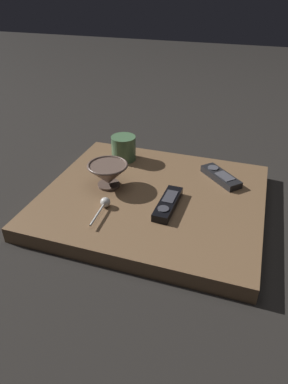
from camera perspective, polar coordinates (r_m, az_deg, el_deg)
The scene contains 7 objects.
ground_plane at distance 1.08m, azimuth 1.45°, elevation -2.32°, with size 6.00×6.00×0.00m, color black.
table at distance 1.07m, azimuth 1.47°, elevation -1.31°, with size 0.66×0.58×0.05m.
cereal_bowl at distance 1.08m, azimuth -5.89°, elevation 3.10°, with size 0.13×0.13×0.08m.
coffee_mug at distance 1.24m, azimuth -3.39°, elevation 7.28°, with size 0.09×0.09×0.09m.
teaspoon at distance 0.99m, azimuth -6.58°, elevation -1.94°, with size 0.03×0.13×0.03m.
tv_remote_near at distance 1.15m, azimuth 12.59°, elevation 2.54°, with size 0.15×0.14×0.02m.
tv_remote_far at distance 0.99m, azimuth 3.97°, elevation -1.94°, with size 0.05×0.17×0.03m.
Camera 1 is at (0.26, -0.85, 0.62)m, focal length 32.18 mm.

